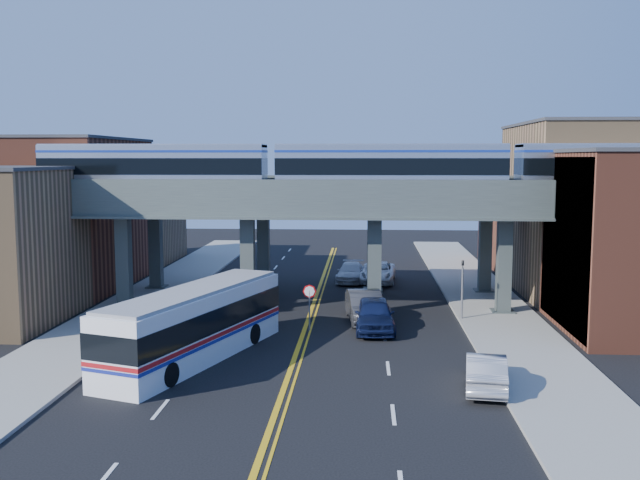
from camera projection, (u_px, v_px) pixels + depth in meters
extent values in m
plane|color=black|center=(299.00, 344.00, 37.23)|extent=(120.00, 120.00, 0.00)
cube|color=gray|center=(143.00, 302.00, 47.85)|extent=(5.00, 70.00, 0.16)
cube|color=gray|center=(489.00, 306.00, 46.42)|extent=(5.00, 70.00, 0.16)
cube|color=brown|center=(74.00, 214.00, 53.60)|extent=(8.00, 14.00, 11.00)
cube|color=olive|center=(131.00, 219.00, 66.67)|extent=(8.00, 10.00, 8.00)
cube|color=brown|center=(638.00, 243.00, 39.47)|extent=(8.00, 10.00, 10.00)
cube|color=olive|center=(575.00, 209.00, 51.25)|extent=(8.00, 14.00, 12.00)
cube|color=brown|center=(532.00, 216.00, 64.32)|extent=(8.00, 10.00, 9.00)
cube|color=teal|center=(565.00, 247.00, 39.75)|extent=(0.10, 9.50, 9.50)
cube|color=#475250|center=(124.00, 263.00, 45.56)|extent=(0.85, 0.85, 6.00)
cube|color=#475250|center=(248.00, 264.00, 45.06)|extent=(0.85, 0.85, 6.00)
cube|color=#475250|center=(374.00, 265.00, 44.57)|extent=(0.85, 0.85, 6.00)
cube|color=#475250|center=(504.00, 267.00, 44.07)|extent=(0.85, 0.85, 6.00)
cube|color=#434C48|center=(311.00, 206.00, 44.39)|extent=(52.00, 3.60, 1.40)
cube|color=#475250|center=(156.00, 249.00, 52.50)|extent=(0.85, 0.85, 6.00)
cube|color=#475250|center=(263.00, 250.00, 52.00)|extent=(0.85, 0.85, 6.00)
cube|color=#475250|center=(373.00, 251.00, 51.51)|extent=(0.85, 0.85, 6.00)
cube|color=#475250|center=(485.00, 252.00, 51.01)|extent=(0.85, 0.85, 6.00)
cube|color=#434C48|center=(318.00, 200.00, 51.33)|extent=(52.00, 3.60, 1.40)
cube|color=black|center=(86.00, 192.00, 45.18)|extent=(2.02, 2.02, 0.23)
cube|color=black|center=(225.00, 193.00, 44.63)|extent=(2.02, 2.02, 0.23)
cube|color=#A8A9B1|center=(154.00, 167.00, 44.72)|extent=(13.97, 2.67, 2.94)
cube|color=black|center=(154.00, 165.00, 44.71)|extent=(13.99, 2.73, 1.01)
cube|color=black|center=(318.00, 193.00, 44.27)|extent=(2.02, 2.02, 0.23)
cube|color=black|center=(463.00, 194.00, 43.71)|extent=(2.02, 2.02, 0.23)
cube|color=#A8A9B1|center=(390.00, 168.00, 43.81)|extent=(13.97, 2.67, 2.94)
cube|color=black|center=(390.00, 165.00, 43.79)|extent=(13.99, 2.73, 1.01)
cube|color=black|center=(560.00, 194.00, 43.35)|extent=(2.02, 2.02, 0.23)
cube|color=#A8A9B1|center=(636.00, 168.00, 42.89)|extent=(13.97, 2.67, 2.94)
cube|color=black|center=(636.00, 165.00, 42.88)|extent=(13.99, 2.73, 1.01)
cylinder|color=slate|center=(309.00, 311.00, 40.05)|extent=(0.09, 0.09, 2.30)
cylinder|color=red|center=(309.00, 291.00, 39.93)|extent=(0.76, 0.04, 0.76)
cylinder|color=slate|center=(462.00, 294.00, 42.42)|extent=(0.12, 0.12, 3.20)
imported|color=black|center=(463.00, 260.00, 42.19)|extent=(0.15, 0.18, 0.90)
cube|color=white|center=(195.00, 325.00, 34.38)|extent=(6.72, 12.95, 3.29)
cube|color=black|center=(195.00, 317.00, 34.33)|extent=(6.79, 13.01, 1.12)
cube|color=#B21419|center=(195.00, 332.00, 34.42)|extent=(6.78, 13.01, 0.19)
cylinder|color=black|center=(144.00, 371.00, 30.76)|extent=(3.05, 1.93, 1.06)
cylinder|color=black|center=(232.00, 331.00, 37.79)|extent=(3.05, 1.93, 1.06)
imported|color=#10193D|center=(374.00, 314.00, 40.11)|extent=(2.38, 5.49, 1.85)
imported|color=#2F2F31|center=(365.00, 307.00, 42.23)|extent=(2.60, 5.73, 1.82)
imported|color=white|center=(378.00, 272.00, 55.70)|extent=(3.05, 5.82, 1.56)
imported|color=silver|center=(351.00, 272.00, 56.04)|extent=(2.40, 5.13, 1.45)
imported|color=#ACADB1|center=(486.00, 371.00, 29.96)|extent=(2.26, 4.88, 1.55)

